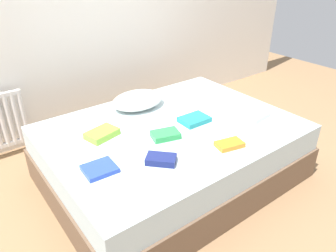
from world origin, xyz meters
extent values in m
plane|color=#93704C|center=(0.00, 0.00, 0.00)|extent=(8.00, 8.00, 0.00)
cube|color=brown|center=(0.00, 0.00, 0.14)|extent=(2.00, 1.50, 0.28)
cube|color=silver|center=(0.00, 0.00, 0.39)|extent=(1.96, 1.46, 0.22)
cylinder|color=white|center=(-1.04, 1.20, 0.37)|extent=(0.04, 0.04, 0.53)
cylinder|color=white|center=(-0.98, 1.20, 0.37)|extent=(0.04, 0.04, 0.53)
cylinder|color=white|center=(-0.92, 1.20, 0.37)|extent=(0.04, 0.04, 0.53)
cylinder|color=white|center=(-0.85, 1.20, 0.37)|extent=(0.04, 0.04, 0.53)
ellipsoid|color=white|center=(-0.02, 0.48, 0.57)|extent=(0.48, 0.35, 0.14)
cube|color=white|center=(0.65, -0.30, 0.52)|extent=(0.26, 0.20, 0.05)
cube|color=#2847B7|center=(-0.74, -0.20, 0.52)|extent=(0.21, 0.19, 0.03)
cube|color=teal|center=(0.20, -0.05, 0.52)|extent=(0.24, 0.18, 0.04)
cube|color=#8CC638|center=(-0.53, 0.19, 0.53)|extent=(0.27, 0.21, 0.05)
cube|color=navy|center=(-0.37, -0.36, 0.52)|extent=(0.23, 0.23, 0.05)
cube|color=green|center=(-0.15, -0.11, 0.52)|extent=(0.24, 0.19, 0.05)
cube|color=orange|center=(0.14, -0.50, 0.52)|extent=(0.22, 0.16, 0.04)
camera|label=1|loc=(-1.40, -1.81, 1.74)|focal=34.37mm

